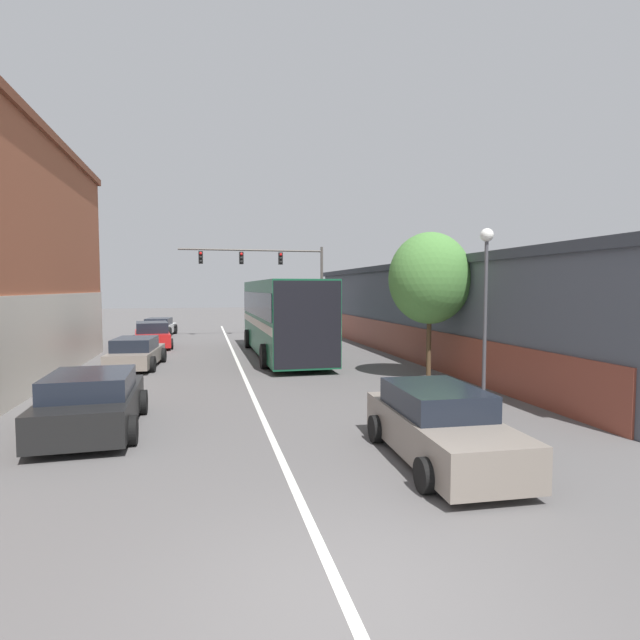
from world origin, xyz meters
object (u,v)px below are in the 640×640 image
at_px(parked_car_left_far, 152,335).
at_px(street_tree_near, 430,278).
at_px(bus, 282,314).
at_px(traffic_signal_gantry, 274,268).
at_px(hatchback_foreground, 439,426).
at_px(parked_car_left_distant, 159,327).
at_px(street_lamp, 486,295).
at_px(parked_car_left_near, 136,353).
at_px(parked_car_left_mid, 92,403).

bearing_deg(parked_car_left_far, street_tree_near, -145.93).
xyz_separation_m(bus, traffic_signal_gantry, (0.91, 9.67, 2.55)).
distance_m(hatchback_foreground, traffic_signal_gantry, 24.98).
xyz_separation_m(bus, parked_car_left_distant, (-6.62, 11.88, -1.41)).
height_order(hatchback_foreground, street_lamp, street_lamp).
distance_m(hatchback_foreground, street_lamp, 5.48).
bearing_deg(hatchback_foreground, traffic_signal_gantry, 1.87).
bearing_deg(bus, parked_car_left_near, 108.42).
relative_size(parked_car_left_far, parked_car_left_distant, 1.08).
height_order(parked_car_left_near, parked_car_left_mid, parked_car_left_mid).
bearing_deg(parked_car_left_distant, hatchback_foreground, -159.50).
bearing_deg(street_lamp, parked_car_left_distant, 114.37).
bearing_deg(parked_car_left_mid, bus, -29.72).
bearing_deg(parked_car_left_near, parked_car_left_distant, 5.50).
xyz_separation_m(parked_car_left_far, traffic_signal_gantry, (7.33, 4.65, 3.89)).
height_order(traffic_signal_gantry, street_lamp, traffic_signal_gantry).
height_order(parked_car_left_far, street_tree_near, street_tree_near).
bearing_deg(traffic_signal_gantry, street_lamp, -81.98).
height_order(parked_car_left_far, street_lamp, street_lamp).
xyz_separation_m(parked_car_left_near, parked_car_left_far, (-0.08, 7.19, 0.06)).
bearing_deg(parked_car_left_far, traffic_signal_gantry, -64.74).
height_order(parked_car_left_distant, traffic_signal_gantry, traffic_signal_gantry).
bearing_deg(traffic_signal_gantry, street_tree_near, -78.92).
relative_size(parked_car_left_near, parked_car_left_distant, 1.03).
distance_m(parked_car_left_mid, street_lamp, 10.24).
distance_m(parked_car_left_mid, traffic_signal_gantry, 22.66).
distance_m(bus, parked_car_left_far, 8.26).
relative_size(parked_car_left_mid, street_lamp, 0.89).
bearing_deg(street_tree_near, hatchback_foreground, -114.04).
height_order(parked_car_left_mid, street_lamp, street_lamp).
bearing_deg(street_lamp, bus, 108.91).
relative_size(hatchback_foreground, traffic_signal_gantry, 0.46).
relative_size(parked_car_left_near, street_lamp, 0.90).
relative_size(hatchback_foreground, street_lamp, 0.89).
distance_m(parked_car_left_mid, parked_car_left_far, 16.54).
relative_size(traffic_signal_gantry, street_lamp, 1.96).
height_order(bus, traffic_signal_gantry, traffic_signal_gantry).
bearing_deg(traffic_signal_gantry, bus, -95.35).
relative_size(parked_car_left_mid, traffic_signal_gantry, 0.45).
xyz_separation_m(parked_car_left_distant, traffic_signal_gantry, (7.53, -2.20, 3.96)).
bearing_deg(parked_car_left_mid, parked_car_left_distant, -0.55).
bearing_deg(parked_car_left_distant, parked_car_left_near, -173.50).
bearing_deg(parked_car_left_near, street_tree_near, -110.69).
relative_size(parked_car_left_near, traffic_signal_gantry, 0.46).
bearing_deg(parked_car_left_near, traffic_signal_gantry, -27.11).
height_order(parked_car_left_far, traffic_signal_gantry, traffic_signal_gantry).
xyz_separation_m(street_lamp, street_tree_near, (0.33, 4.17, 0.53)).
xyz_separation_m(parked_car_left_near, parked_car_left_distant, (-0.28, 14.05, -0.00)).
relative_size(traffic_signal_gantry, street_tree_near, 1.83).
distance_m(bus, street_tree_near, 8.38).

